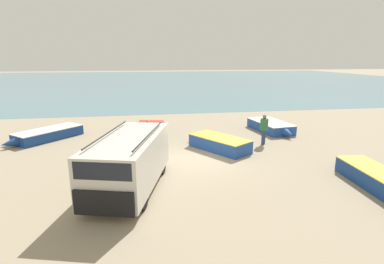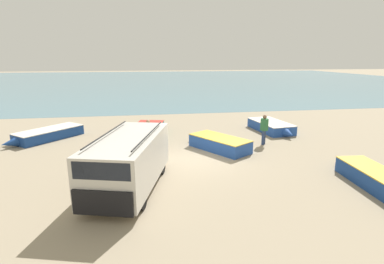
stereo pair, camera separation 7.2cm
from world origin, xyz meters
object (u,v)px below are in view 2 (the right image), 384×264
fishing_rowboat_4 (217,143)px  fisherman_0 (264,127)px  fishing_rowboat_1 (381,182)px  fishing_rowboat_2 (147,130)px  fisherman_1 (148,132)px  fishing_rowboat_0 (47,134)px  fishing_rowboat_3 (272,127)px  parked_van (129,160)px

fishing_rowboat_4 → fisherman_0: 2.92m
fishing_rowboat_1 → fishing_rowboat_2: bearing=45.5°
fishing_rowboat_1 → fisherman_1: fisherman_1 is taller
fishing_rowboat_0 → fishing_rowboat_3: fishing_rowboat_3 is taller
fishing_rowboat_1 → fishing_rowboat_2: 12.77m
fishing_rowboat_4 → fisherman_1: (-3.64, 0.52, 0.62)m
fishing_rowboat_0 → fisherman_0: bearing=117.9°
fishing_rowboat_1 → fishing_rowboat_3: size_ratio=1.32×
fishing_rowboat_2 → fisherman_0: bearing=-103.7°
fishing_rowboat_2 → fisherman_1: size_ratio=2.86×
fisherman_0 → fishing_rowboat_1: bearing=-28.8°
fishing_rowboat_4 → fisherman_0: bearing=-114.0°
fishing_rowboat_2 → fishing_rowboat_4: bearing=-122.4°
fishing_rowboat_3 → fisherman_1: size_ratio=2.63×
parked_van → fishing_rowboat_2: bearing=-170.2°
fishing_rowboat_1 → fisherman_1: 10.64m
fisherman_1 → fishing_rowboat_2: bearing=124.7°
fishing_rowboat_3 → parked_van: bearing=-57.8°
parked_van → fisherman_1: bearing=-174.1°
parked_van → fishing_rowboat_1: (9.22, -1.65, -0.79)m
fishing_rowboat_0 → fishing_rowboat_1: 17.25m
fishing_rowboat_1 → fishing_rowboat_4: size_ratio=1.42×
fishing_rowboat_2 → fishing_rowboat_4: fishing_rowboat_4 is taller
fishing_rowboat_1 → fishing_rowboat_3: (-0.25, 9.26, -0.01)m
fishing_rowboat_4 → fisherman_0: size_ratio=2.31×
fishing_rowboat_1 → fisherman_0: 6.76m
fishing_rowboat_2 → fisherman_1: bearing=-167.2°
parked_van → fishing_rowboat_4: parked_van is taller
parked_van → fishing_rowboat_0: (-5.20, 7.82, -0.81)m
fisherman_0 → fishing_rowboat_3: bearing=102.7°
fishing_rowboat_0 → fishing_rowboat_2: bearing=132.7°
parked_van → fishing_rowboat_0: 9.43m
parked_van → fisherman_1: 4.90m
fishing_rowboat_1 → fisherman_0: size_ratio=3.28×
parked_van → fishing_rowboat_1: size_ratio=0.97×
fisherman_0 → fishing_rowboat_0: bearing=-149.6°
parked_van → fisherman_1: parked_van is taller
parked_van → fisherman_0: 8.67m
fishing_rowboat_2 → fishing_rowboat_0: bearing=103.3°
parked_van → fisherman_0: parked_van is taller
fishing_rowboat_3 → fishing_rowboat_2: bearing=-100.3°
fishing_rowboat_0 → fishing_rowboat_1: fishing_rowboat_1 is taller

